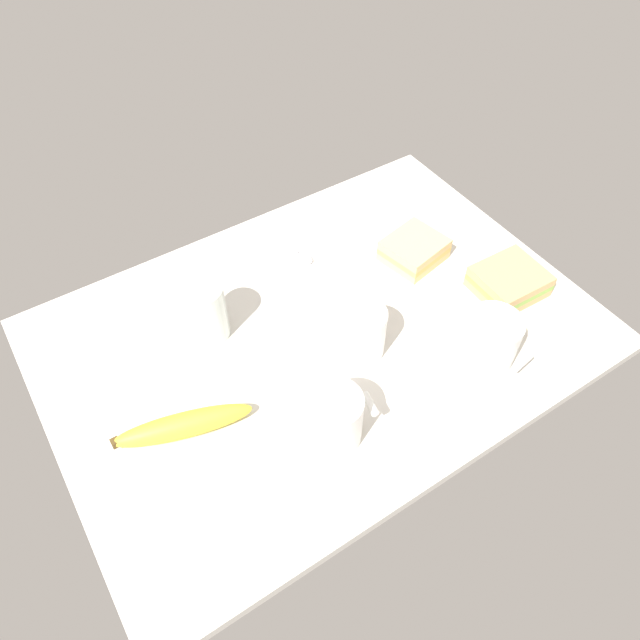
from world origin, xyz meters
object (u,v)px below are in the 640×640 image
(spoon, at_px, (298,254))
(coffee_mug_black, at_px, (490,340))
(coffee_mug_spare, at_px, (334,418))
(glass_of_milk, at_px, (206,314))
(sandwich_main, at_px, (414,250))
(coffee_mug_milky, at_px, (361,332))
(sandwich_side, at_px, (509,281))
(banana, at_px, (183,425))

(spoon, bearing_deg, coffee_mug_black, 108.96)
(coffee_mug_black, distance_m, coffee_mug_spare, 0.29)
(glass_of_milk, bearing_deg, coffee_mug_black, 140.29)
(sandwich_main, relative_size, glass_of_milk, 1.11)
(sandwich_main, xyz_separation_m, spoon, (0.18, -0.13, -0.02))
(coffee_mug_black, relative_size, spoon, 1.03)
(coffee_mug_milky, relative_size, sandwich_main, 0.83)
(coffee_mug_milky, height_order, sandwich_main, coffee_mug_milky)
(coffee_mug_milky, relative_size, sandwich_side, 0.84)
(coffee_mug_spare, xyz_separation_m, glass_of_milk, (0.07, -0.28, 0.00))
(sandwich_side, relative_size, spoon, 1.08)
(coffee_mug_black, height_order, sandwich_side, coffee_mug_black)
(coffee_mug_black, bearing_deg, spoon, -71.04)
(coffee_mug_black, bearing_deg, sandwich_main, -101.09)
(coffee_mug_black, relative_size, coffee_mug_milky, 1.14)
(coffee_mug_black, xyz_separation_m, spoon, (0.13, -0.37, -0.04))
(coffee_mug_milky, relative_size, spoon, 0.91)
(sandwich_side, height_order, spoon, sandwich_side)
(sandwich_side, bearing_deg, spoon, -46.53)
(coffee_mug_milky, height_order, sandwich_side, coffee_mug_milky)
(coffee_mug_spare, distance_m, sandwich_side, 0.43)
(coffee_mug_milky, height_order, banana, coffee_mug_milky)
(coffee_mug_milky, distance_m, coffee_mug_spare, 0.17)
(coffee_mug_milky, xyz_separation_m, glass_of_milk, (0.19, -0.17, 0.00))
(sandwich_side, distance_m, banana, 0.61)
(glass_of_milk, height_order, spoon, glass_of_milk)
(coffee_mug_spare, distance_m, sandwich_main, 0.41)
(coffee_mug_milky, xyz_separation_m, sandwich_side, (-0.30, 0.03, -0.03))
(coffee_mug_spare, height_order, sandwich_side, coffee_mug_spare)
(coffee_mug_milky, height_order, coffee_mug_spare, coffee_mug_spare)
(sandwich_side, distance_m, spoon, 0.39)
(coffee_mug_black, bearing_deg, glass_of_milk, -39.71)
(coffee_mug_black, relative_size, sandwich_main, 0.94)
(sandwich_main, bearing_deg, banana, 11.70)
(coffee_mug_black, height_order, spoon, coffee_mug_black)
(glass_of_milk, bearing_deg, spoon, -160.08)
(sandwich_main, xyz_separation_m, banana, (0.52, 0.11, -0.00))
(banana, xyz_separation_m, spoon, (-0.34, -0.23, -0.02))
(glass_of_milk, height_order, banana, glass_of_milk)
(coffee_mug_black, bearing_deg, sandwich_side, -146.50)
(coffee_mug_spare, relative_size, sandwich_side, 0.90)
(coffee_mug_black, relative_size, coffee_mug_spare, 1.06)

